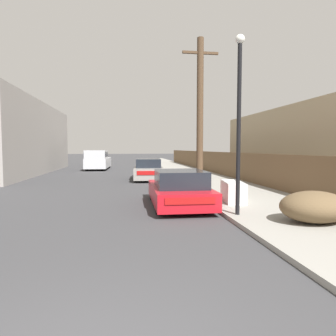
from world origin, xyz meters
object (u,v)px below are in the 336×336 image
object	(u,v)px
car_parked_mid	(148,170)
brush_pile	(314,207)
pickup_truck	(98,160)
discarded_fridge	(233,191)
utility_pole	(200,111)
street_lamp	(239,112)
parked_sports_car_red	(179,190)

from	to	relation	value
car_parked_mid	brush_pile	world-z (taller)	car_parked_mid
car_parked_mid	pickup_truck	bearing A→B (deg)	116.76
discarded_fridge	utility_pole	bearing A→B (deg)	100.90
car_parked_mid	street_lamp	size ratio (longest dim) A/B	0.93
discarded_fridge	brush_pile	xyz separation A→B (m)	(0.95, -3.28, 0.05)
pickup_truck	utility_pole	distance (m)	15.92
utility_pole	car_parked_mid	bearing A→B (deg)	115.24
pickup_truck	brush_pile	size ratio (longest dim) A/B	3.13
street_lamp	discarded_fridge	bearing A→B (deg)	72.88
parked_sports_car_red	street_lamp	bearing A→B (deg)	-56.38
discarded_fridge	car_parked_mid	distance (m)	9.43
discarded_fridge	pickup_truck	distance (m)	19.80
utility_pole	brush_pile	xyz separation A→B (m)	(1.08, -7.68, -3.35)
parked_sports_car_red	utility_pole	world-z (taller)	utility_pole
parked_sports_car_red	brush_pile	distance (m)	4.37
discarded_fridge	parked_sports_car_red	world-z (taller)	parked_sports_car_red
utility_pole	street_lamp	size ratio (longest dim) A/B	1.45
car_parked_mid	brush_pile	distance (m)	12.84
parked_sports_car_red	street_lamp	size ratio (longest dim) A/B	0.84
discarded_fridge	utility_pole	world-z (taller)	utility_pole
parked_sports_car_red	discarded_fridge	bearing A→B (deg)	2.12
car_parked_mid	brush_pile	size ratio (longest dim) A/B	2.65
discarded_fridge	utility_pole	distance (m)	5.56
discarded_fridge	brush_pile	distance (m)	3.41
car_parked_mid	discarded_fridge	bearing A→B (deg)	-71.72
utility_pole	street_lamp	distance (m)	6.59
car_parked_mid	utility_pole	size ratio (longest dim) A/B	0.64
pickup_truck	brush_pile	world-z (taller)	pickup_truck
pickup_truck	street_lamp	world-z (taller)	street_lamp
car_parked_mid	street_lamp	world-z (taller)	street_lamp
street_lamp	brush_pile	world-z (taller)	street_lamp
street_lamp	brush_pile	distance (m)	3.19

